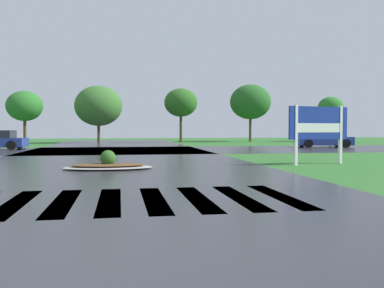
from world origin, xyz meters
TOP-DOWN VIEW (x-y plane):
  - asphalt_roadway at (0.00, 10.00)m, footprint 11.58×80.00m
  - asphalt_cross_road at (0.00, 25.11)m, footprint 90.00×10.42m
  - crosswalk_stripes at (-0.00, 4.94)m, footprint 7.65×3.39m
  - estate_billboard at (8.19, 12.46)m, footprint 2.84×0.78m
  - median_island at (-0.21, 11.84)m, footprint 3.20×1.67m
  - car_white_sedan at (15.78, 27.25)m, footprint 4.44×2.47m
  - background_treeline at (0.15, 40.70)m, footprint 44.25×6.87m

SIDE VIEW (x-z plane):
  - asphalt_roadway at x=0.00m, z-range 0.00..0.01m
  - asphalt_cross_road at x=0.00m, z-range 0.00..0.01m
  - crosswalk_stripes at x=0.00m, z-range 0.00..0.01m
  - median_island at x=-0.21m, z-range -0.20..0.48m
  - car_white_sedan at x=15.78m, z-range -0.02..1.21m
  - estate_billboard at x=8.19m, z-range 0.38..2.78m
  - background_treeline at x=0.15m, z-range 0.68..7.03m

